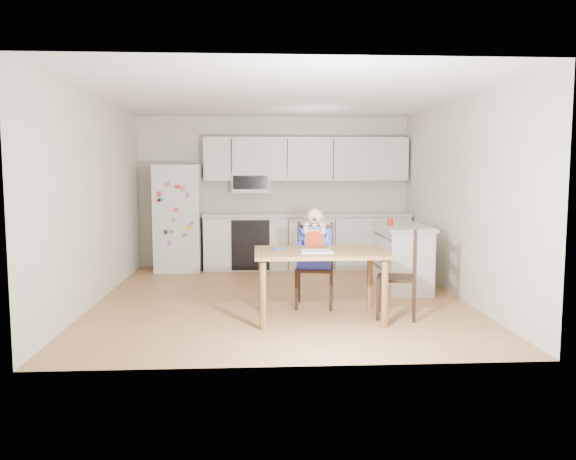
{
  "coord_description": "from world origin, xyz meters",
  "views": [
    {
      "loc": [
        -0.31,
        -6.96,
        1.6
      ],
      "look_at": [
        0.07,
        -0.43,
        0.91
      ],
      "focal_mm": 35.0,
      "sensor_mm": 36.0,
      "label": 1
    }
  ],
  "objects_px": {
    "refrigerator": "(179,218)",
    "kitchen_island": "(402,257)",
    "dining_table": "(320,260)",
    "chair_side": "(406,269)",
    "red_cup": "(390,222)",
    "chair_booster": "(315,247)"
  },
  "relations": [
    {
      "from": "kitchen_island",
      "to": "red_cup",
      "type": "height_order",
      "value": "red_cup"
    },
    {
      "from": "dining_table",
      "to": "chair_booster",
      "type": "xyz_separation_m",
      "value": [
        0.01,
        0.62,
        0.05
      ]
    },
    {
      "from": "red_cup",
      "to": "refrigerator",
      "type": "bearing_deg",
      "value": 150.65
    },
    {
      "from": "kitchen_island",
      "to": "chair_side",
      "type": "distance_m",
      "value": 1.53
    },
    {
      "from": "chair_booster",
      "to": "kitchen_island",
      "type": "bearing_deg",
      "value": 43.22
    },
    {
      "from": "dining_table",
      "to": "chair_side",
      "type": "distance_m",
      "value": 0.95
    },
    {
      "from": "refrigerator",
      "to": "kitchen_island",
      "type": "height_order",
      "value": "refrigerator"
    },
    {
      "from": "refrigerator",
      "to": "chair_side",
      "type": "height_order",
      "value": "refrigerator"
    },
    {
      "from": "refrigerator",
      "to": "chair_booster",
      "type": "relative_size",
      "value": 1.46
    },
    {
      "from": "refrigerator",
      "to": "kitchen_island",
      "type": "distance_m",
      "value": 3.66
    },
    {
      "from": "red_cup",
      "to": "chair_booster",
      "type": "distance_m",
      "value": 1.41
    },
    {
      "from": "kitchen_island",
      "to": "chair_side",
      "type": "relative_size",
      "value": 1.24
    },
    {
      "from": "dining_table",
      "to": "chair_side",
      "type": "height_order",
      "value": "chair_side"
    },
    {
      "from": "kitchen_island",
      "to": "chair_booster",
      "type": "xyz_separation_m",
      "value": [
        -1.29,
        -0.89,
        0.27
      ]
    },
    {
      "from": "dining_table",
      "to": "chair_side",
      "type": "bearing_deg",
      "value": 1.53
    },
    {
      "from": "kitchen_island",
      "to": "chair_side",
      "type": "height_order",
      "value": "chair_side"
    },
    {
      "from": "kitchen_island",
      "to": "chair_booster",
      "type": "relative_size",
      "value": 1.01
    },
    {
      "from": "kitchen_island",
      "to": "dining_table",
      "type": "relative_size",
      "value": 0.84
    },
    {
      "from": "refrigerator",
      "to": "red_cup",
      "type": "bearing_deg",
      "value": -29.35
    },
    {
      "from": "chair_side",
      "to": "red_cup",
      "type": "bearing_deg",
      "value": -171.66
    },
    {
      "from": "dining_table",
      "to": "chair_side",
      "type": "xyz_separation_m",
      "value": [
        0.94,
        0.03,
        -0.11
      ]
    },
    {
      "from": "red_cup",
      "to": "kitchen_island",
      "type": "bearing_deg",
      "value": 12.35
    }
  ]
}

